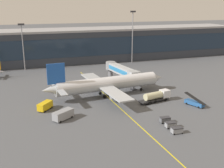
# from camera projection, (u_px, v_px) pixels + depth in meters

# --- Properties ---
(ground_plane) EXTENTS (700.00, 700.00, 0.00)m
(ground_plane) POSITION_uv_depth(u_px,v_px,m) (119.00, 102.00, 86.55)
(ground_plane) COLOR #515459
(apron_lead_in_line) EXTENTS (3.12, 79.96, 0.01)m
(apron_lead_in_line) POSITION_uv_depth(u_px,v_px,m) (112.00, 101.00, 87.82)
(apron_lead_in_line) COLOR yellow
(apron_lead_in_line) RESTS_ON ground_plane
(terminal_building) EXTENTS (180.65, 20.56, 16.96)m
(terminal_building) POSITION_uv_depth(u_px,v_px,m) (75.00, 45.00, 144.27)
(terminal_building) COLOR #2D333D
(terminal_building) RESTS_ON ground_plane
(main_airliner) EXTENTS (43.04, 34.01, 12.41)m
(main_airliner) POSITION_uv_depth(u_px,v_px,m) (107.00, 84.00, 91.33)
(main_airliner) COLOR #B2B7BC
(main_airliner) RESTS_ON ground_plane
(jet_bridge) EXTENTS (6.75, 21.44, 6.86)m
(jet_bridge) POSITION_uv_depth(u_px,v_px,m) (121.00, 70.00, 105.48)
(jet_bridge) COLOR #B2B7BC
(jet_bridge) RESTS_ON ground_plane
(fuel_tanker) EXTENTS (11.08, 4.76, 3.25)m
(fuel_tanker) POSITION_uv_depth(u_px,v_px,m) (157.00, 96.00, 86.63)
(fuel_tanker) COLOR #232326
(fuel_tanker) RESTS_ON ground_plane
(belt_loader) EXTENTS (3.97, 6.90, 3.49)m
(belt_loader) POSITION_uv_depth(u_px,v_px,m) (194.00, 103.00, 83.23)
(belt_loader) COLOR #285B9E
(belt_loader) RESTS_ON ground_plane
(crew_van) EXTENTS (4.82, 5.18, 2.30)m
(crew_van) POSITION_uv_depth(u_px,v_px,m) (45.00, 106.00, 79.77)
(crew_van) COLOR yellow
(crew_van) RESTS_ON ground_plane
(lavatory_truck) EXTENTS (6.09, 5.15, 2.50)m
(lavatory_truck) POSITION_uv_depth(u_px,v_px,m) (64.00, 114.00, 73.35)
(lavatory_truck) COLOR gray
(lavatory_truck) RESTS_ON ground_plane
(baggage_cart_0) EXTENTS (2.73, 1.75, 1.48)m
(baggage_cart_0) POSITION_uv_depth(u_px,v_px,m) (177.00, 130.00, 65.61)
(baggage_cart_0) COLOR gray
(baggage_cart_0) RESTS_ON ground_plane
(baggage_cart_1) EXTENTS (2.73, 1.75, 1.48)m
(baggage_cart_1) POSITION_uv_depth(u_px,v_px,m) (171.00, 125.00, 68.58)
(baggage_cart_1) COLOR gray
(baggage_cart_1) RESTS_ON ground_plane
(baggage_cart_2) EXTENTS (2.73, 1.75, 1.48)m
(baggage_cart_2) POSITION_uv_depth(u_px,v_px,m) (165.00, 120.00, 71.54)
(baggage_cart_2) COLOR #595B60
(baggage_cart_2) RESTS_ON ground_plane
(apron_light_mast_1) EXTENTS (2.80, 0.50, 21.03)m
(apron_light_mast_1) POSITION_uv_depth(u_px,v_px,m) (23.00, 43.00, 124.43)
(apron_light_mast_1) COLOR gray
(apron_light_mast_1) RESTS_ON ground_plane
(apron_light_mast_2) EXTENTS (2.80, 0.50, 26.01)m
(apron_light_mast_2) POSITION_uv_depth(u_px,v_px,m) (133.00, 33.00, 139.79)
(apron_light_mast_2) COLOR gray
(apron_light_mast_2) RESTS_ON ground_plane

